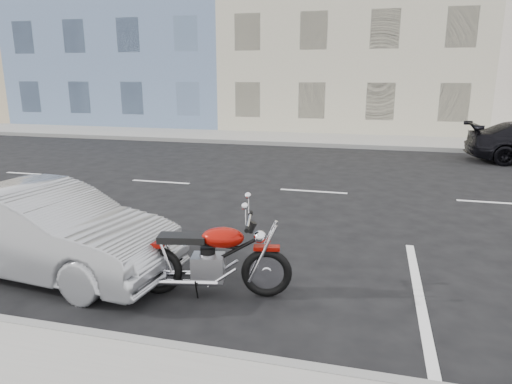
% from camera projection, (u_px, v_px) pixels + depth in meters
% --- Properties ---
extents(ground, '(120.00, 120.00, 0.00)m').
position_uv_depth(ground, '(400.00, 197.00, 10.45)').
color(ground, black).
rests_on(ground, ground).
extents(sidewalk_far, '(80.00, 3.40, 0.15)m').
position_uv_depth(sidewalk_far, '(271.00, 138.00, 19.80)').
color(sidewalk_far, gray).
rests_on(sidewalk_far, ground).
extents(curb_far, '(80.00, 0.12, 0.16)m').
position_uv_depth(curb_far, '(262.00, 143.00, 18.21)').
color(curb_far, gray).
rests_on(curb_far, ground).
extents(bldg_blue, '(12.00, 12.00, 13.00)m').
position_uv_depth(bldg_blue, '(154.00, 11.00, 27.52)').
color(bldg_blue, slate).
rests_on(bldg_blue, ground).
extents(bldg_cream, '(12.00, 12.00, 11.50)m').
position_uv_depth(bldg_cream, '(356.00, 18.00, 24.80)').
color(bldg_cream, '#BAB49A').
rests_on(bldg_cream, ground).
extents(motorcycle, '(1.99, 0.75, 1.01)m').
position_uv_depth(motorcycle, '(269.00, 262.00, 5.63)').
color(motorcycle, black).
rests_on(motorcycle, ground).
extents(sedan_silver, '(3.93, 1.71, 1.26)m').
position_uv_depth(sedan_silver, '(44.00, 230.00, 6.28)').
color(sedan_silver, '#95979B').
rests_on(sedan_silver, ground).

